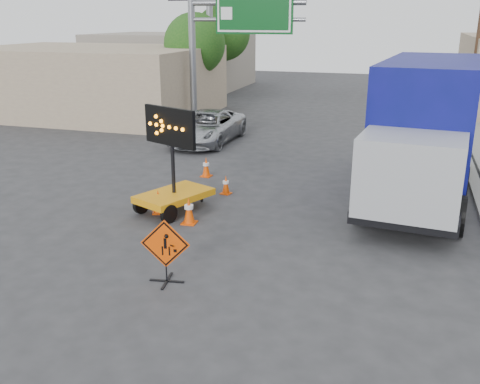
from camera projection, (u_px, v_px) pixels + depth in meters
The scene contains 16 objects.
ground at pixel (158, 301), 11.31m from camera, with size 100.00×100.00×0.00m, color #2D2D30.
curb_right at pixel (465, 156), 22.83m from camera, with size 0.40×60.00×0.12m, color gray.
storefront_left_near at pixel (93, 81), 32.81m from camera, with size 14.00×10.00×4.00m, color tan.
storefront_left_far at pixel (172, 60), 45.72m from camera, with size 12.00×10.00×4.40m, color gray.
highway_gantry at pixel (229, 30), 27.27m from camera, with size 6.18×0.38×6.90m.
utility_pole_far at pixel (479, 37), 29.32m from camera, with size 1.80×0.26×9.00m.
tree_left_near at pixel (195, 44), 32.24m from camera, with size 3.71×3.71×6.03m.
tree_left_far at pixel (223, 33), 39.64m from camera, with size 4.10×4.10×6.66m.
construction_sign at pixel (165, 250), 11.88m from camera, with size 1.13×0.80×1.51m.
arrow_board at pixel (174, 189), 16.33m from camera, with size 2.14×2.62×3.23m.
pickup_truck at pixel (207, 127), 25.38m from camera, with size 2.49×5.39×1.50m, color #AFB2B7.
box_truck at pixel (424, 137), 17.36m from camera, with size 3.69×9.55×4.43m.
cone_a at pixel (189, 210), 15.44m from camera, with size 0.43×0.43×0.80m.
cone_b at pixel (158, 201), 16.28m from camera, with size 0.50×0.50×0.75m.
cone_c at pixel (226, 185), 18.08m from camera, with size 0.39×0.39×0.64m.
cone_d at pixel (206, 167), 20.04m from camera, with size 0.40×0.40×0.74m.
Camera 1 is at (4.66, -9.05, 5.72)m, focal length 40.00 mm.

